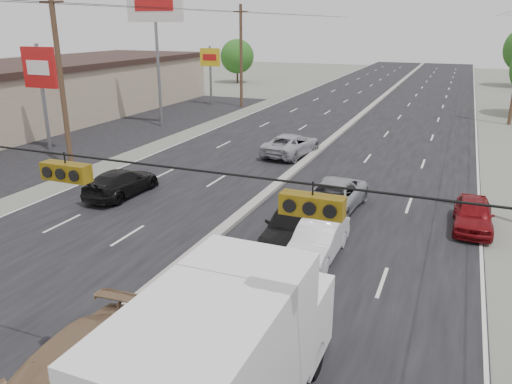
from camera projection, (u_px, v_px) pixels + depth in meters
ground at (45, 381)px, 12.07m from camera, size 200.00×200.00×0.00m
road_surface at (337, 136)px, 38.35m from camera, size 20.00×160.00×0.02m
center_median at (337, 135)px, 38.32m from camera, size 0.50×160.00×0.20m
strip_mall at (26, 96)px, 42.58m from camera, size 12.00×42.00×4.60m
parking_lot at (115, 131)px, 40.08m from camera, size 10.00×42.00×0.02m
utility_pole_left_b at (61, 81)px, 28.06m from camera, size 1.60×0.30×10.00m
utility_pole_left_c at (241, 56)px, 49.97m from camera, size 1.60×0.30×10.00m
traffic_signals at (62, 169)px, 9.80m from camera, size 25.00×0.30×0.54m
pole_sign_mid at (40, 74)px, 32.31m from camera, size 2.60×0.25×7.00m
pole_sign_billboard at (155, 14)px, 38.96m from camera, size 5.00×0.25×11.00m
pole_sign_far at (210, 62)px, 51.45m from camera, size 2.20×0.25×6.00m
tree_left_far at (237, 56)px, 71.35m from camera, size 4.80×4.80×6.12m
box_truck at (229, 360)px, 9.93m from camera, size 2.59×7.13×3.60m
red_sedan at (238, 288)px, 14.91m from camera, size 1.56×4.32×1.42m
queue_car_a at (292, 225)px, 19.37m from camera, size 2.20×4.77×1.58m
queue_car_b at (317, 241)px, 18.19m from camera, size 1.51×4.13×1.35m
queue_car_c at (333, 197)px, 22.80m from camera, size 2.61×5.03×1.35m
queue_car_e at (473, 214)px, 20.79m from camera, size 1.59×3.84×1.30m
oncoming_near at (121, 183)px, 24.86m from camera, size 1.95×4.59×1.32m
oncoming_far at (291, 145)px, 32.47m from camera, size 3.01×5.35×1.41m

